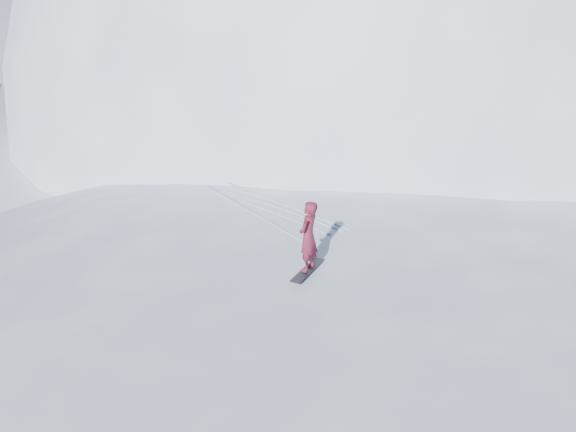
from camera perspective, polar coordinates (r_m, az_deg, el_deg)
name	(u,v)px	position (r m, az deg, el deg)	size (l,w,h in m)	color
ground	(385,343)	(14.53, 10.73, -13.73)	(400.00, 400.00, 0.00)	white
near_ridge	(350,287)	(17.04, 6.94, -7.79)	(36.00, 28.00, 4.80)	white
summit_peak	(392,116)	(46.73, 11.52, 10.87)	(60.00, 56.00, 56.00)	white
peak_shoulder	(312,146)	(35.01, 2.66, 7.79)	(28.00, 24.00, 18.00)	white
wind_bumps	(325,312)	(15.64, 4.13, -10.58)	(16.00, 14.40, 1.00)	white
snowboard	(308,270)	(12.74, 2.20, -6.00)	(1.45, 0.27, 0.02)	black
snowboarder	(308,236)	(12.35, 2.26, -2.29)	(0.65, 0.43, 1.78)	maroon
board_tracks	(267,207)	(16.83, -2.32, 1.06)	(2.27, 5.98, 0.04)	silver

